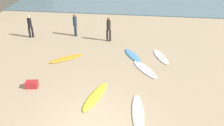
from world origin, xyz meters
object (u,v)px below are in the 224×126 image
surfboard_5 (161,57)px  beachgoer_far (30,25)px  beachgoer_near (75,24)px  beach_cooler (32,84)px  surfboard_3 (138,112)px  surfboard_0 (67,58)px  surfboard_4 (133,55)px  surfboard_1 (145,69)px  beachgoer_mid (109,28)px  surfboard_2 (96,96)px

surfboard_5 → beachgoer_far: 9.45m
beachgoer_near → beach_cooler: size_ratio=2.89×
surfboard_3 → beachgoer_near: bearing=-64.0°
surfboard_5 → surfboard_0: bearing=-7.9°
surfboard_4 → beachgoer_far: bearing=136.4°
surfboard_1 → beach_cooler: 5.86m
surfboard_4 → surfboard_5: bearing=-25.1°
surfboard_4 → beachgoer_mid: bearing=101.9°
beachgoer_near → beachgoer_mid: bearing=-137.4°
surfboard_4 → surfboard_1: bearing=-92.8°
surfboard_0 → surfboard_4: surfboard_4 is taller
surfboard_4 → surfboard_3: bearing=-112.1°
surfboard_2 → beach_cooler: bearing=7.5°
surfboard_3 → surfboard_0: bearing=-49.6°
surfboard_0 → surfboard_3: size_ratio=0.87×
surfboard_4 → surfboard_5: (1.67, 0.07, -0.01)m
surfboard_2 → surfboard_1: bearing=-113.4°
surfboard_0 → surfboard_1: surfboard_0 is taller
beachgoer_near → surfboard_2: bearing=169.6°
beachgoer_near → beachgoer_mid: (2.57, -0.68, 0.04)m
surfboard_2 → beachgoer_near: (-2.98, 7.34, 0.85)m
surfboard_1 → beachgoer_far: size_ratio=1.37×
surfboard_2 → beach_cooler: beach_cooler is taller
beachgoer_near → beach_cooler: beachgoer_near is taller
surfboard_5 → beachgoer_mid: bearing=-49.7°
surfboard_1 → beachgoer_near: bearing=106.7°
surfboard_2 → beachgoer_far: size_ratio=1.44×
surfboard_5 → surfboard_4: bearing=-15.8°
beachgoer_mid → beach_cooler: 6.92m
beachgoer_far → beach_cooler: (2.94, -6.26, -0.73)m
surfboard_5 → beachgoer_near: bearing=-43.2°
surfboard_5 → surfboard_3: bearing=59.5°
surfboard_0 → beachgoer_mid: size_ratio=1.25×
surfboard_1 → surfboard_4: surfboard_4 is taller
surfboard_0 → beachgoer_near: beachgoer_near is taller
surfboard_3 → beach_cooler: 5.21m
beachgoer_near → beach_cooler: 7.03m
surfboard_2 → beachgoer_mid: 6.73m
surfboard_0 → surfboard_4: (3.88, 0.95, 0.01)m
surfboard_1 → beach_cooler: size_ratio=3.94×
surfboard_2 → beachgoer_near: bearing=-54.1°
surfboard_0 → beachgoer_mid: (2.06, 3.15, 0.90)m
surfboard_1 → beachgoer_near: size_ratio=1.37×
surfboard_4 → beachgoer_mid: (-1.81, 2.20, 0.90)m
surfboard_5 → beachgoer_near: size_ratio=1.29×
surfboard_5 → surfboard_2: bearing=37.5°
surfboard_0 → surfboard_3: bearing=-175.1°
beachgoer_mid → surfboard_2: bearing=-84.3°
surfboard_3 → surfboard_4: size_ratio=1.20×
surfboard_5 → beachgoer_far: (-9.17, 2.08, 0.86)m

